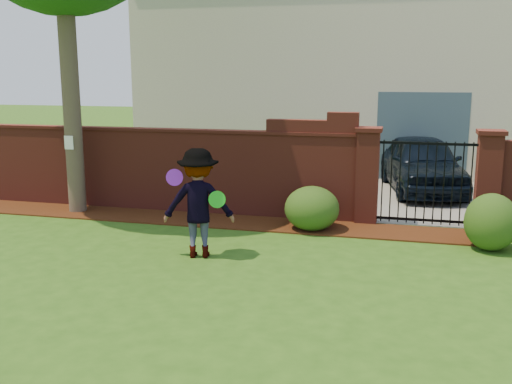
% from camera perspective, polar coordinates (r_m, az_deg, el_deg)
% --- Properties ---
extents(ground, '(80.00, 80.00, 0.01)m').
position_cam_1_polar(ground, '(8.51, -7.89, -8.54)').
color(ground, '#2B5415').
rests_on(ground, ground).
extents(mulch_bed, '(11.10, 1.08, 0.03)m').
position_cam_1_polar(mulch_bed, '(11.81, -6.04, -2.67)').
color(mulch_bed, '#341709').
rests_on(mulch_bed, ground).
extents(brick_wall, '(8.70, 0.31, 2.16)m').
position_cam_1_polar(brick_wall, '(12.62, -9.60, 2.38)').
color(brick_wall, maroon).
rests_on(brick_wall, ground).
extents(pillar_left, '(0.50, 0.50, 1.88)m').
position_cam_1_polar(pillar_left, '(11.56, 10.81, 1.65)').
color(pillar_left, maroon).
rests_on(pillar_left, ground).
extents(pillar_right, '(0.50, 0.50, 1.88)m').
position_cam_1_polar(pillar_right, '(11.64, 21.68, 1.10)').
color(pillar_right, maroon).
rests_on(pillar_right, ground).
extents(iron_gate, '(1.78, 0.03, 1.60)m').
position_cam_1_polar(iron_gate, '(11.56, 16.24, 0.88)').
color(iron_gate, black).
rests_on(iron_gate, ground).
extents(driveway, '(3.20, 8.00, 0.01)m').
position_cam_1_polar(driveway, '(15.65, 15.69, 0.45)').
color(driveway, gray).
rests_on(driveway, ground).
extents(house, '(12.40, 6.40, 6.30)m').
position_cam_1_polar(house, '(19.48, 8.49, 12.19)').
color(house, beige).
rests_on(house, ground).
extents(car, '(2.37, 4.33, 1.40)m').
position_cam_1_polar(car, '(14.82, 16.13, 2.55)').
color(car, black).
rests_on(car, ground).
extents(paper_notice, '(0.20, 0.01, 0.28)m').
position_cam_1_polar(paper_notice, '(12.60, -17.80, 4.61)').
color(paper_notice, white).
rests_on(paper_notice, tree).
extents(shrub_left, '(1.02, 1.02, 0.84)m').
position_cam_1_polar(shrub_left, '(10.95, 5.48, -1.61)').
color(shrub_left, '#1D4314').
rests_on(shrub_left, ground).
extents(shrub_middle, '(0.87, 0.87, 0.96)m').
position_cam_1_polar(shrub_middle, '(10.42, 21.98, -2.74)').
color(shrub_middle, '#1D4314').
rests_on(shrub_middle, ground).
extents(man, '(1.26, 0.92, 1.75)m').
position_cam_1_polar(man, '(9.28, -5.68, -1.13)').
color(man, gray).
rests_on(man, ground).
extents(frisbee_purple, '(0.27, 0.20, 0.26)m').
position_cam_1_polar(frisbee_purple, '(9.09, -7.96, 1.42)').
color(frisbee_purple, purple).
rests_on(frisbee_purple, man).
extents(frisbee_green, '(0.28, 0.11, 0.27)m').
position_cam_1_polar(frisbee_green, '(9.06, -3.82, -0.73)').
color(frisbee_green, '#17B31A').
rests_on(frisbee_green, man).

